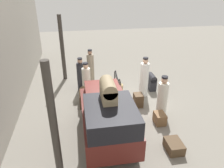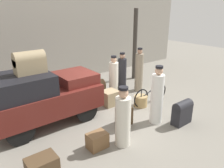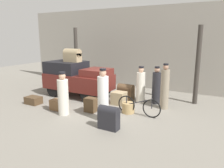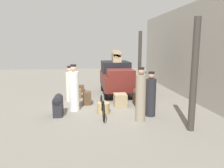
{
  "view_description": "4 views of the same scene",
  "coord_description": "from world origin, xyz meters",
  "px_view_note": "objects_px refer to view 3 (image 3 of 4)",
  "views": [
    {
      "loc": [
        -7.86,
        1.58,
        4.96
      ],
      "look_at": [
        0.2,
        0.2,
        0.95
      ],
      "focal_mm": 35.0,
      "sensor_mm": 36.0,
      "label": 1
    },
    {
      "loc": [
        -4.16,
        -5.34,
        3.51
      ],
      "look_at": [
        0.2,
        0.2,
        0.95
      ],
      "focal_mm": 35.0,
      "sensor_mm": 36.0,
      "label": 2
    },
    {
      "loc": [
        4.55,
        -7.58,
        2.91
      ],
      "look_at": [
        0.2,
        0.2,
        0.95
      ],
      "focal_mm": 35.0,
      "sensor_mm": 36.0,
      "label": 3
    },
    {
      "loc": [
        9.24,
        -0.9,
        2.58
      ],
      "look_at": [
        0.2,
        0.2,
        0.95
      ],
      "focal_mm": 35.0,
      "sensor_mm": 36.0,
      "label": 4
    }
  ],
  "objects_px": {
    "wicker_basket": "(128,108)",
    "suitcase_small_leather": "(57,105)",
    "porter_with_bicycle": "(63,96)",
    "trunk_barrel_dark": "(109,117)",
    "truck": "(77,77)",
    "porter_carrying_trunk": "(141,86)",
    "conductor_in_dark_uniform": "(103,97)",
    "bicycle": "(139,106)",
    "suitcase_tan_flat": "(119,98)",
    "trunk_large_brown": "(91,105)",
    "suitcase_black_upright": "(126,91)",
    "trunk_on_truck_roof": "(72,55)",
    "porter_standing_middle": "(156,87)",
    "porter_lifting_near_truck": "(165,88)",
    "trunk_umber_medium": "(33,100)"
  },
  "relations": [
    {
      "from": "porter_carrying_trunk",
      "to": "trunk_large_brown",
      "type": "relative_size",
      "value": 2.93
    },
    {
      "from": "truck",
      "to": "suitcase_small_leather",
      "type": "xyz_separation_m",
      "value": [
        0.59,
        -2.06,
        -0.73
      ]
    },
    {
      "from": "bicycle",
      "to": "porter_lifting_near_truck",
      "type": "height_order",
      "value": "porter_lifting_near_truck"
    },
    {
      "from": "bicycle",
      "to": "truck",
      "type": "bearing_deg",
      "value": 164.06
    },
    {
      "from": "wicker_basket",
      "to": "trunk_barrel_dark",
      "type": "distance_m",
      "value": 1.7
    },
    {
      "from": "porter_carrying_trunk",
      "to": "suitcase_small_leather",
      "type": "distance_m",
      "value": 3.66
    },
    {
      "from": "truck",
      "to": "porter_carrying_trunk",
      "type": "distance_m",
      "value": 3.2
    },
    {
      "from": "conductor_in_dark_uniform",
      "to": "porter_standing_middle",
      "type": "xyz_separation_m",
      "value": [
        1.0,
        2.81,
        -0.1
      ]
    },
    {
      "from": "bicycle",
      "to": "porter_with_bicycle",
      "type": "bearing_deg",
      "value": -152.6
    },
    {
      "from": "wicker_basket",
      "to": "suitcase_black_upright",
      "type": "xyz_separation_m",
      "value": [
        -0.89,
        1.63,
        0.17
      ]
    },
    {
      "from": "trunk_on_truck_roof",
      "to": "trunk_large_brown",
      "type": "bearing_deg",
      "value": -36.82
    },
    {
      "from": "truck",
      "to": "trunk_barrel_dark",
      "type": "distance_m",
      "value": 4.32
    },
    {
      "from": "conductor_in_dark_uniform",
      "to": "trunk_on_truck_roof",
      "type": "xyz_separation_m",
      "value": [
        -3.02,
        2.11,
        1.16
      ]
    },
    {
      "from": "porter_standing_middle",
      "to": "trunk_large_brown",
      "type": "distance_m",
      "value": 3.01
    },
    {
      "from": "porter_lifting_near_truck",
      "to": "wicker_basket",
      "type": "bearing_deg",
      "value": -131.73
    },
    {
      "from": "porter_with_bicycle",
      "to": "wicker_basket",
      "type": "bearing_deg",
      "value": 33.63
    },
    {
      "from": "trunk_large_brown",
      "to": "suitcase_small_leather",
      "type": "relative_size",
      "value": 1.09
    },
    {
      "from": "conductor_in_dark_uniform",
      "to": "porter_with_bicycle",
      "type": "bearing_deg",
      "value": -171.01
    },
    {
      "from": "porter_carrying_trunk",
      "to": "suitcase_tan_flat",
      "type": "distance_m",
      "value": 1.1
    },
    {
      "from": "porter_standing_middle",
      "to": "porter_with_bicycle",
      "type": "relative_size",
      "value": 1.0
    },
    {
      "from": "porter_carrying_trunk",
      "to": "trunk_umber_medium",
      "type": "relative_size",
      "value": 2.45
    },
    {
      "from": "suitcase_small_leather",
      "to": "suitcase_tan_flat",
      "type": "relative_size",
      "value": 0.9
    },
    {
      "from": "bicycle",
      "to": "porter_standing_middle",
      "type": "relative_size",
      "value": 1.03
    },
    {
      "from": "porter_standing_middle",
      "to": "suitcase_black_upright",
      "type": "height_order",
      "value": "porter_standing_middle"
    },
    {
      "from": "conductor_in_dark_uniform",
      "to": "trunk_umber_medium",
      "type": "distance_m",
      "value": 3.72
    },
    {
      "from": "wicker_basket",
      "to": "suitcase_small_leather",
      "type": "height_order",
      "value": "suitcase_small_leather"
    },
    {
      "from": "porter_standing_middle",
      "to": "suitcase_small_leather",
      "type": "relative_size",
      "value": 3.21
    },
    {
      "from": "porter_standing_middle",
      "to": "suitcase_tan_flat",
      "type": "distance_m",
      "value": 1.71
    },
    {
      "from": "bicycle",
      "to": "suitcase_tan_flat",
      "type": "height_order",
      "value": "bicycle"
    },
    {
      "from": "suitcase_small_leather",
      "to": "trunk_on_truck_roof",
      "type": "xyz_separation_m",
      "value": [
        -0.81,
        2.06,
        1.8
      ]
    },
    {
      "from": "porter_carrying_trunk",
      "to": "bicycle",
      "type": "bearing_deg",
      "value": -70.47
    },
    {
      "from": "porter_with_bicycle",
      "to": "trunk_barrel_dark",
      "type": "bearing_deg",
      "value": -8.4
    },
    {
      "from": "wicker_basket",
      "to": "suitcase_tan_flat",
      "type": "bearing_deg",
      "value": 136.09
    },
    {
      "from": "porter_lifting_near_truck",
      "to": "suitcase_small_leather",
      "type": "relative_size",
      "value": 3.62
    },
    {
      "from": "trunk_umber_medium",
      "to": "wicker_basket",
      "type": "bearing_deg",
      "value": 13.61
    },
    {
      "from": "truck",
      "to": "trunk_umber_medium",
      "type": "distance_m",
      "value": 2.3
    },
    {
      "from": "porter_lifting_near_truck",
      "to": "trunk_large_brown",
      "type": "height_order",
      "value": "porter_lifting_near_truck"
    },
    {
      "from": "porter_carrying_trunk",
      "to": "trunk_umber_medium",
      "type": "height_order",
      "value": "porter_carrying_trunk"
    },
    {
      "from": "suitcase_small_leather",
      "to": "porter_lifting_near_truck",
      "type": "bearing_deg",
      "value": 31.22
    },
    {
      "from": "bicycle",
      "to": "porter_lifting_near_truck",
      "type": "distance_m",
      "value": 1.48
    },
    {
      "from": "conductor_in_dark_uniform",
      "to": "suitcase_small_leather",
      "type": "bearing_deg",
      "value": 178.93
    },
    {
      "from": "porter_lifting_near_truck",
      "to": "trunk_on_truck_roof",
      "type": "distance_m",
      "value": 4.68
    },
    {
      "from": "wicker_basket",
      "to": "porter_with_bicycle",
      "type": "height_order",
      "value": "porter_with_bicycle"
    },
    {
      "from": "porter_with_bicycle",
      "to": "trunk_barrel_dark",
      "type": "height_order",
      "value": "porter_with_bicycle"
    },
    {
      "from": "truck",
      "to": "porter_carrying_trunk",
      "type": "height_order",
      "value": "truck"
    },
    {
      "from": "bicycle",
      "to": "trunk_large_brown",
      "type": "xyz_separation_m",
      "value": [
        -1.79,
        -0.54,
        -0.08
      ]
    },
    {
      "from": "suitcase_tan_flat",
      "to": "trunk_on_truck_roof",
      "type": "xyz_separation_m",
      "value": [
        -2.66,
        0.2,
        1.73
      ]
    },
    {
      "from": "truck",
      "to": "porter_standing_middle",
      "type": "bearing_deg",
      "value": 10.43
    },
    {
      "from": "wicker_basket",
      "to": "porter_carrying_trunk",
      "type": "xyz_separation_m",
      "value": [
        -0.09,
        1.47,
        0.54
      ]
    },
    {
      "from": "porter_lifting_near_truck",
      "to": "suitcase_black_upright",
      "type": "bearing_deg",
      "value": 167.11
    }
  ]
}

